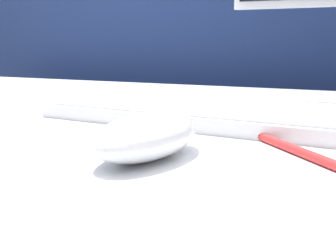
% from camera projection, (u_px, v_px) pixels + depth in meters
% --- Properties ---
extents(partition_panel, '(5.00, 0.03, 1.00)m').
position_uv_depth(partition_panel, '(299.00, 184.00, 1.10)').
color(partition_panel, navy).
rests_on(partition_panel, ground_plane).
extents(computer_mouse_near, '(0.07, 0.13, 0.04)m').
position_uv_depth(computer_mouse_near, '(147.00, 136.00, 0.38)').
color(computer_mouse_near, silver).
rests_on(computer_mouse_near, desk).
extents(keyboard, '(0.40, 0.17, 0.02)m').
position_uv_depth(keyboard, '(206.00, 113.00, 0.55)').
color(keyboard, silver).
rests_on(keyboard, desk).
extents(pen, '(0.10, 0.11, 0.01)m').
position_uv_depth(pen, '(301.00, 152.00, 0.38)').
color(pen, red).
rests_on(pen, desk).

